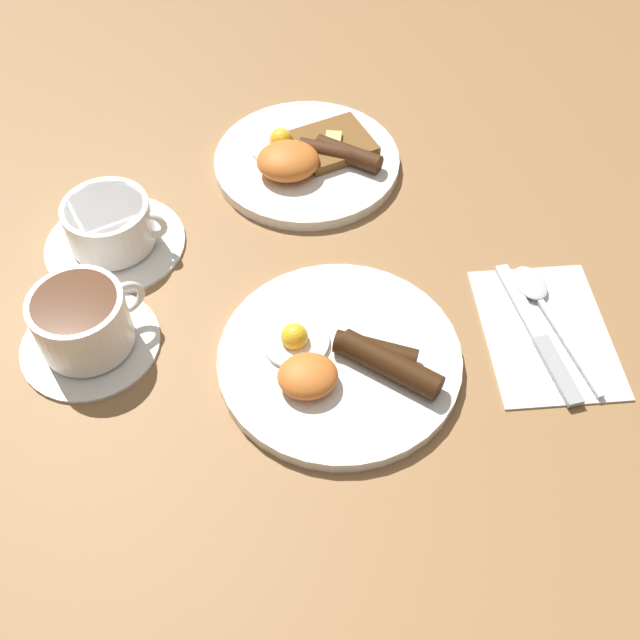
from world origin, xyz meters
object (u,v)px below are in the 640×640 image
(teacup_near, at_px, (84,325))
(spoon, at_px, (537,295))
(teacup_far, at_px, (111,229))
(knife, at_px, (541,339))
(breakfast_plate_far, at_px, (309,159))
(breakfast_plate_near, at_px, (340,359))

(teacup_near, xyz_separation_m, spoon, (0.49, 0.00, -0.03))
(teacup_far, height_order, knife, teacup_far)
(breakfast_plate_far, bearing_deg, spoon, -48.06)
(teacup_near, bearing_deg, knife, -6.49)
(breakfast_plate_near, bearing_deg, spoon, 15.11)
(breakfast_plate_near, height_order, spoon, breakfast_plate_near)
(breakfast_plate_far, height_order, spoon, breakfast_plate_far)
(teacup_far, xyz_separation_m, spoon, (0.47, -0.14, -0.02))
(breakfast_plate_near, xyz_separation_m, spoon, (0.23, 0.06, -0.00))
(breakfast_plate_far, distance_m, teacup_near, 0.37)
(breakfast_plate_near, bearing_deg, knife, 1.15)
(breakfast_plate_near, xyz_separation_m, breakfast_plate_far, (0.00, 0.32, 0.00))
(knife, relative_size, spoon, 1.05)
(breakfast_plate_near, distance_m, spoon, 0.24)
(teacup_near, distance_m, knife, 0.48)
(breakfast_plate_far, distance_m, teacup_far, 0.27)
(teacup_near, distance_m, spoon, 0.49)
(breakfast_plate_near, relative_size, breakfast_plate_far, 1.06)
(breakfast_plate_far, relative_size, spoon, 1.31)
(breakfast_plate_far, bearing_deg, knife, -55.50)
(spoon, bearing_deg, breakfast_plate_far, 31.49)
(teacup_near, height_order, teacup_far, teacup_near)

